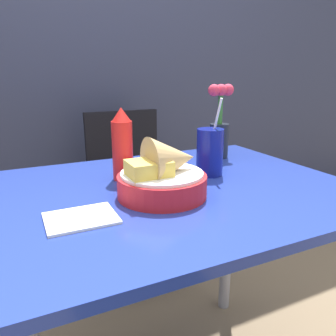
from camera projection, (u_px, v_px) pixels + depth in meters
The scene contains 8 objects.
wall_window at pixel (77, 28), 1.81m from camera, with size 7.00×0.06×2.60m.
dining_table at pixel (176, 228), 0.93m from camera, with size 0.95×0.74×0.76m.
chair_far_window at pixel (129, 178), 1.76m from camera, with size 0.40×0.40×0.87m.
food_basket at pixel (165, 175), 0.82m from camera, with size 0.22×0.22×0.15m.
ketchup_bottle at pixel (122, 145), 0.93m from camera, with size 0.06×0.06×0.21m.
drink_cup at pixel (210, 153), 0.98m from camera, with size 0.08×0.08×0.23m.
flower_vase at pixel (220, 127), 1.18m from camera, with size 0.10×0.07×0.26m.
napkin at pixel (81, 218), 0.69m from camera, with size 0.15×0.12×0.01m.
Camera 1 is at (-0.39, -0.76, 1.06)m, focal length 35.00 mm.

